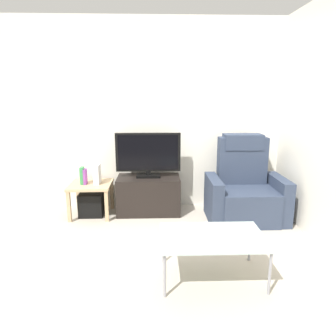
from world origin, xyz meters
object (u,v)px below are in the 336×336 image
at_px(tv_stand, 149,195).
at_px(book_middle, 85,177).
at_px(recliner_armchair, 245,190).
at_px(subwoofer_box, 92,204).
at_px(television, 148,154).
at_px(coffee_table, 212,238).
at_px(book_leftmost, 82,176).
at_px(cell_phone, 225,234).
at_px(side_table, 91,188).
at_px(game_console, 97,174).

relative_size(tv_stand, book_middle, 4.26).
relative_size(recliner_armchair, book_middle, 5.44).
bearing_deg(recliner_armchair, subwoofer_box, 171.45).
relative_size(recliner_armchair, subwoofer_box, 3.48).
relative_size(television, recliner_armchair, 0.80).
bearing_deg(recliner_armchair, tv_stand, 165.44).
distance_m(tv_stand, coffee_table, 1.72).
bearing_deg(coffee_table, book_leftmost, 133.87).
relative_size(recliner_armchair, cell_phone, 7.20).
bearing_deg(subwoofer_box, book_middle, -162.08).
xyz_separation_m(recliner_armchair, side_table, (-2.02, 0.16, -0.00)).
bearing_deg(television, side_table, -173.26).
height_order(tv_stand, recliner_armchair, recliner_armchair).
height_order(side_table, coffee_table, side_table).
distance_m(television, recliner_armchair, 1.35).
xyz_separation_m(book_leftmost, coffee_table, (1.46, -1.52, -0.18)).
relative_size(side_table, coffee_table, 0.60).
distance_m(book_leftmost, cell_phone, 2.18).
distance_m(tv_stand, side_table, 0.78).
bearing_deg(coffee_table, side_table, 131.46).
bearing_deg(book_leftmost, game_console, 8.97).
bearing_deg(game_console, cell_phone, -47.85).
bearing_deg(game_console, book_middle, -168.82).
xyz_separation_m(game_console, cell_phone, (1.38, -1.53, -0.17)).
bearing_deg(book_leftmost, book_middle, 0.00).
height_order(side_table, book_middle, book_middle).
bearing_deg(subwoofer_box, book_leftmost, -168.69).
distance_m(tv_stand, book_middle, 0.88).
relative_size(television, cell_phone, 5.77).
bearing_deg(side_table, cell_phone, -45.86).
relative_size(tv_stand, side_table, 1.57).
xyz_separation_m(television, coffee_table, (0.59, -1.63, -0.45)).
bearing_deg(book_middle, book_leftmost, 180.00).
distance_m(television, book_middle, 0.88).
bearing_deg(television, subwoofer_box, -173.26).
height_order(side_table, book_leftmost, book_leftmost).
distance_m(side_table, book_middle, 0.18).
height_order(game_console, coffee_table, game_console).
relative_size(book_leftmost, game_console, 0.89).
bearing_deg(tv_stand, game_console, -174.79).
distance_m(side_table, game_console, 0.22).
bearing_deg(cell_phone, book_middle, 120.88).
relative_size(subwoofer_box, coffee_table, 0.34).
xyz_separation_m(television, subwoofer_box, (-0.77, -0.09, -0.66)).
bearing_deg(game_console, recliner_armchair, -5.14).
distance_m(television, book_leftmost, 0.91).
bearing_deg(tv_stand, cell_phone, -66.13).
relative_size(book_middle, cell_phone, 1.32).
relative_size(subwoofer_box, book_middle, 1.56).
height_order(recliner_armchair, coffee_table, recliner_armchair).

